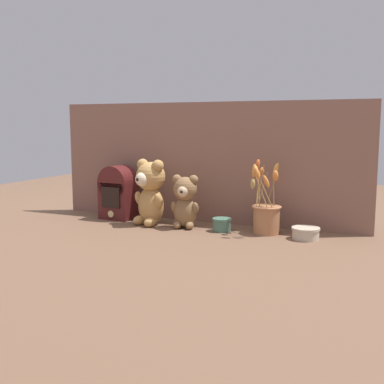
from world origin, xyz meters
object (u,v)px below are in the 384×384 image
at_px(decorative_tin_tall, 222,225).
at_px(decorative_tin_short, 306,233).
at_px(teddy_bear_medium, 185,200).
at_px(flower_vase, 266,214).
at_px(vintage_radio, 118,192).
at_px(teddy_bear_large, 150,191).

bearing_deg(decorative_tin_tall, decorative_tin_short, 0.51).
bearing_deg(decorative_tin_short, teddy_bear_medium, -179.53).
bearing_deg(flower_vase, decorative_tin_short, -10.47).
bearing_deg(vintage_radio, decorative_tin_tall, -6.11).
xyz_separation_m(teddy_bear_large, flower_vase, (0.54, 0.04, -0.07)).
distance_m(teddy_bear_large, flower_vase, 0.55).
bearing_deg(teddy_bear_large, decorative_tin_tall, 1.06).
distance_m(teddy_bear_medium, decorative_tin_tall, 0.20).
distance_m(flower_vase, vintage_radio, 0.76).
distance_m(vintage_radio, decorative_tin_tall, 0.59).
xyz_separation_m(teddy_bear_medium, decorative_tin_short, (0.54, 0.00, -0.10)).
distance_m(teddy_bear_large, teddy_bear_medium, 0.18).
xyz_separation_m(teddy_bear_medium, decorative_tin_tall, (0.18, 0.00, -0.10)).
relative_size(teddy_bear_large, teddy_bear_medium, 1.27).
height_order(teddy_bear_medium, decorative_tin_short, teddy_bear_medium).
relative_size(flower_vase, decorative_tin_short, 2.77).
height_order(vintage_radio, decorative_tin_short, vintage_radio).
distance_m(flower_vase, decorative_tin_short, 0.19).
xyz_separation_m(decorative_tin_tall, decorative_tin_short, (0.37, 0.00, -0.00)).
relative_size(flower_vase, vintage_radio, 1.20).
height_order(flower_vase, decorative_tin_short, flower_vase).
xyz_separation_m(vintage_radio, decorative_tin_short, (0.94, -0.06, -0.11)).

